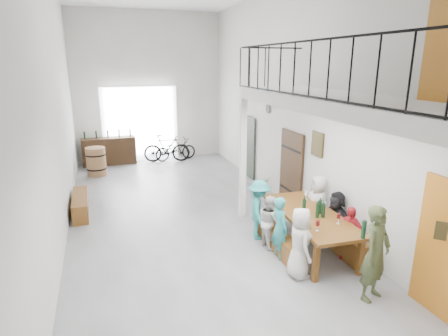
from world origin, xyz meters
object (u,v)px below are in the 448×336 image
object	(u,v)px
tasting_table	(310,217)
side_bench	(80,204)
host_standing	(376,253)
oak_barrel	(96,161)
serving_counter	(109,151)
bench_inner	(280,242)
bicycle_near	(175,149)

from	to	relation	value
tasting_table	side_bench	bearing A→B (deg)	145.11
tasting_table	host_standing	size ratio (longest dim) A/B	1.63
oak_barrel	side_bench	bearing A→B (deg)	-97.00
side_bench	oak_barrel	world-z (taller)	oak_barrel
oak_barrel	host_standing	distance (m)	9.53
serving_counter	bench_inner	bearing A→B (deg)	-71.33
bench_inner	side_bench	world-z (taller)	side_bench
host_standing	oak_barrel	bearing A→B (deg)	92.50
oak_barrel	bicycle_near	xyz separation A→B (m)	(2.92, 1.16, -0.05)
tasting_table	host_standing	distance (m)	1.74
serving_counter	host_standing	xyz separation A→B (m)	(3.68, -9.92, 0.28)
serving_counter	oak_barrel	bearing A→B (deg)	-110.74
host_standing	tasting_table	bearing A→B (deg)	70.77
side_bench	bench_inner	bearing A→B (deg)	-41.46
bench_inner	oak_barrel	xyz separation A→B (m)	(-3.43, 6.75, 0.27)
tasting_table	side_bench	distance (m)	5.67
bench_inner	serving_counter	world-z (taller)	serving_counter
tasting_table	bench_inner	distance (m)	0.78
serving_counter	tasting_table	bearing A→B (deg)	-68.00
side_bench	serving_counter	size ratio (longest dim) A/B	0.86
host_standing	bicycle_near	bearing A→B (deg)	73.90
tasting_table	serving_counter	distance (m)	8.93
bench_inner	side_bench	xyz separation A→B (m)	(-3.85, 3.40, 0.03)
tasting_table	bicycle_near	bearing A→B (deg)	101.22
tasting_table	side_bench	world-z (taller)	tasting_table
bench_inner	serving_counter	bearing A→B (deg)	111.35
side_bench	host_standing	size ratio (longest dim) A/B	1.04
side_bench	serving_counter	world-z (taller)	serving_counter
bench_inner	serving_counter	distance (m)	8.62
tasting_table	host_standing	world-z (taller)	host_standing
bicycle_near	side_bench	bearing A→B (deg)	134.62
tasting_table	host_standing	bearing A→B (deg)	-82.58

